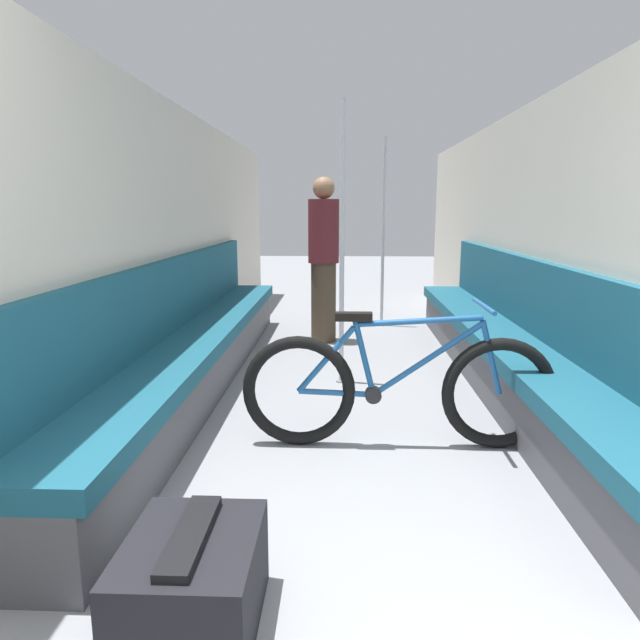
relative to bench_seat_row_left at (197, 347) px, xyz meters
name	(u,v)px	position (x,y,z in m)	size (l,w,h in m)	color
wall_left	(159,245)	(-0.25, 0.02, 0.74)	(0.10, 9.42, 2.09)	beige
wall_right	(549,246)	(2.52, 0.02, 0.74)	(0.10, 9.42, 2.09)	beige
bench_seat_row_left	(197,347)	(0.00, 0.00, 0.00)	(0.47, 4.86, 0.95)	#4C4C51
bench_seat_row_right	(507,350)	(2.27, 0.00, 0.00)	(0.47, 4.86, 0.95)	#4C4C51
bicycle	(398,389)	(1.38, -1.04, 0.03)	(1.72, 0.46, 0.81)	black
grab_pole_near	(342,250)	(1.07, 0.15, 0.70)	(0.08, 0.08, 2.07)	gray
grab_pole_far	(383,236)	(1.52, 2.31, 0.70)	(0.08, 0.08, 2.07)	gray
passenger_standing	(324,258)	(0.89, 1.52, 0.52)	(0.30, 0.30, 1.60)	#473828
luggage_bag	(193,583)	(0.61, -2.48, -0.15)	(0.41, 0.51, 0.33)	black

